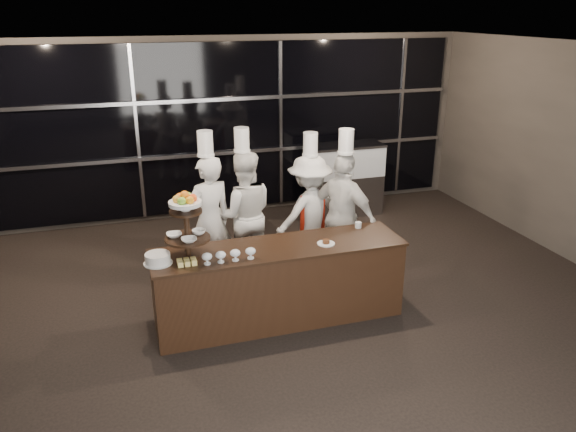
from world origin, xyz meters
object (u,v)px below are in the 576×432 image
object	(u,v)px
layer_cake	(158,259)
chef_a	(209,220)
display_case	(345,176)
display_stand	(186,221)
buffet_counter	(279,283)
chef_c	(309,213)
chef_b	(244,214)
chef_d	(343,216)

from	to	relation	value
layer_cake	chef_a	world-z (taller)	chef_a
layer_cake	display_case	distance (m)	4.65
display_stand	chef_a	distance (m)	1.26
buffet_counter	chef_c	bearing A→B (deg)	56.63
chef_b	chef_d	distance (m)	1.30
layer_cake	chef_c	size ratio (longest dim) A/B	0.16
chef_a	buffet_counter	bearing A→B (deg)	-62.05
buffet_counter	layer_cake	world-z (taller)	layer_cake
chef_c	chef_d	xyz separation A→B (m)	(0.32, -0.42, 0.06)
display_case	chef_b	size ratio (longest dim) A/B	0.64
layer_cake	chef_a	size ratio (longest dim) A/B	0.15
chef_b	chef_c	world-z (taller)	chef_b
chef_b	chef_d	bearing A→B (deg)	-23.00
chef_c	buffet_counter	bearing A→B (deg)	-123.37
buffet_counter	display_case	xyz separation A→B (m)	(2.10, 3.08, 0.22)
display_case	chef_c	distance (m)	2.31
display_stand	chef_d	bearing A→B (deg)	20.26
layer_cake	chef_a	distance (m)	1.37
display_case	chef_d	bearing A→B (deg)	-113.47
display_case	chef_a	distance (m)	3.35
layer_cake	display_case	xyz separation A→B (m)	(3.43, 3.13, -0.29)
display_stand	chef_b	world-z (taller)	chef_b
buffet_counter	chef_d	size ratio (longest dim) A/B	1.41
chef_c	chef_d	bearing A→B (deg)	-52.84
display_stand	chef_c	world-z (taller)	chef_c
layer_cake	chef_c	distance (m)	2.45
display_stand	chef_a	size ratio (longest dim) A/B	0.37
display_case	chef_c	xyz separation A→B (m)	(-1.32, -1.89, 0.13)
buffet_counter	chef_d	xyz separation A→B (m)	(1.10, 0.78, 0.41)
chef_b	chef_c	size ratio (longest dim) A/B	1.05
chef_b	chef_c	bearing A→B (deg)	-5.96
layer_cake	chef_b	bearing A→B (deg)	47.44
display_stand	chef_c	xyz separation A→B (m)	(1.79, 1.19, -0.52)
display_stand	display_case	bearing A→B (deg)	44.80
layer_cake	chef_c	xyz separation A→B (m)	(2.11, 1.24, -0.16)
display_case	chef_c	world-z (taller)	chef_c
chef_a	chef_c	world-z (taller)	chef_a
chef_b	buffet_counter	bearing A→B (deg)	-85.64
buffet_counter	chef_c	xyz separation A→B (m)	(0.79, 1.19, 0.35)
layer_cake	buffet_counter	bearing A→B (deg)	2.16
buffet_counter	chef_c	size ratio (longest dim) A/B	1.49
chef_b	layer_cake	bearing A→B (deg)	-132.56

